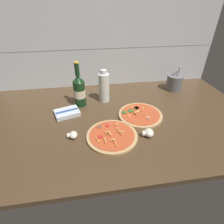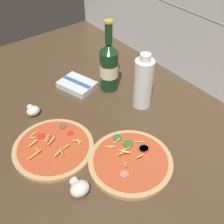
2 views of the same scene
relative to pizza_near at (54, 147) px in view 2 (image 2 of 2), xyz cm
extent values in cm
cube|color=#4C3823|center=(5.61, 16.51, -2.00)|extent=(160.00, 90.00, 2.50)
cube|color=silver|center=(5.61, 62.01, 26.75)|extent=(160.00, 1.00, 60.00)
cube|color=gray|center=(5.61, 61.46, 26.75)|extent=(156.80, 0.16, 0.30)
cylinder|color=tan|center=(0.03, -0.02, -0.14)|extent=(25.29, 25.29, 1.23)
cylinder|color=#C14C28|center=(0.03, -0.02, 0.63)|extent=(22.25, 22.25, 0.30)
cylinder|color=brown|center=(-5.50, 6.74, 0.98)|extent=(2.37, 2.37, 0.40)
cylinder|color=red|center=(-5.91, -1.15, 0.98)|extent=(2.62, 2.62, 0.40)
cylinder|color=red|center=(-1.30, 6.99, 0.98)|extent=(2.05, 2.05, 0.40)
cylinder|color=#EFCC56|center=(0.55, -7.21, 1.48)|extent=(0.68, 3.28, 0.38)
cylinder|color=#EFCC56|center=(-2.09, -0.70, 3.12)|extent=(2.34, 2.54, 0.43)
cylinder|color=#EFCC56|center=(0.27, -5.37, 1.83)|extent=(0.84, 2.44, 0.39)
cylinder|color=#EFCC56|center=(-7.76, -2.58, 1.36)|extent=(0.89, 2.27, 0.45)
cylinder|color=#EFCC56|center=(3.79, 7.00, 1.38)|extent=(2.35, 1.03, 0.46)
cylinder|color=#EFCC56|center=(-3.93, -4.77, 1.82)|extent=(0.51, 2.94, 1.27)
cylinder|color=#EFCC56|center=(3.49, 6.64, 1.65)|extent=(2.10, 2.41, 1.07)
cylinder|color=#EFCC56|center=(-0.50, -4.94, 1.94)|extent=(2.34, 0.53, 0.92)
cylinder|color=#EFCC56|center=(4.70, 0.42, 1.90)|extent=(2.75, 0.91, 0.37)
cylinder|color=#EFCC56|center=(4.70, -1.16, 2.32)|extent=(1.11, 2.48, 0.73)
cylinder|color=#EFCC56|center=(-1.04, -0.05, 2.20)|extent=(1.62, 3.12, 0.86)
cylinder|color=#EFCC56|center=(-6.75, -3.85, 1.31)|extent=(1.25, 1.90, 0.57)
cylinder|color=#EFCC56|center=(3.46, 2.63, 1.74)|extent=(0.37, 2.03, 0.83)
cylinder|color=tan|center=(18.99, 15.34, -0.02)|extent=(25.22, 25.22, 1.45)
cylinder|color=#C14C28|center=(18.99, 15.34, 0.85)|extent=(22.19, 22.19, 0.30)
cylinder|color=red|center=(18.47, 21.23, 1.20)|extent=(2.91, 2.91, 0.40)
cylinder|color=#336628|center=(13.93, 18.71, 1.20)|extent=(3.28, 3.28, 0.40)
cylinder|color=#B7755B|center=(21.97, 10.46, 1.20)|extent=(2.61, 2.61, 0.40)
cylinder|color=#336628|center=(9.90, 17.68, 1.20)|extent=(2.90, 2.90, 0.40)
cylinder|color=brown|center=(18.03, 21.24, 1.20)|extent=(3.31, 3.31, 0.40)
cylinder|color=#EFCC56|center=(15.80, 16.14, 2.10)|extent=(0.74, 3.32, 1.37)
cylinder|color=#EFCC56|center=(15.72, 21.88, 1.58)|extent=(1.83, 2.59, 0.73)
cylinder|color=#EFCC56|center=(17.26, 14.78, 3.25)|extent=(2.15, 2.05, 0.41)
cylinder|color=#EFCC56|center=(12.18, 13.69, 1.94)|extent=(1.55, 1.66, 0.78)
cylinder|color=#EFCC56|center=(16.54, 13.42, 2.72)|extent=(0.55, 1.97, 1.00)
cylinder|color=#EFCC56|center=(16.34, 14.99, 2.74)|extent=(3.01, 1.63, 1.23)
cylinder|color=#EFCC56|center=(15.85, 14.73, 2.40)|extent=(0.95, 2.10, 0.58)
cylinder|color=#EFCC56|center=(20.93, 17.12, 3.26)|extent=(1.00, 2.20, 0.97)
cylinder|color=#EFCC56|center=(11.46, 12.93, 1.62)|extent=(1.91, 1.73, 0.59)
cylinder|color=#EFCC56|center=(20.48, 12.03, 3.07)|extent=(1.85, 1.48, 0.81)
cylinder|color=#EFCC56|center=(11.03, 16.36, 1.55)|extent=(0.96, 2.96, 0.51)
cylinder|color=#143819|center=(-15.08, 33.35, 7.28)|extent=(7.06, 7.06, 16.07)
cone|color=#143819|center=(-15.08, 33.35, 17.04)|extent=(7.06, 7.06, 3.43)
cylinder|color=#143819|center=(-15.08, 33.35, 22.57)|extent=(2.68, 2.68, 7.63)
cylinder|color=gold|center=(-15.08, 33.35, 26.79)|extent=(3.08, 3.08, 0.80)
cylinder|color=beige|center=(-15.08, 33.35, 7.61)|extent=(7.13, 7.13, 5.14)
cylinder|color=silver|center=(0.44, 36.58, 8.52)|extent=(6.80, 6.80, 18.55)
cylinder|color=white|center=(0.44, 36.58, 19.06)|extent=(3.74, 3.74, 2.53)
cylinder|color=white|center=(-20.63, 2.38, 0.91)|extent=(2.13, 2.13, 2.13)
ellipsoid|color=silver|center=(-18.73, 2.38, 0.91)|extent=(4.03, 4.74, 3.32)
cylinder|color=white|center=(16.02, -1.90, 1.17)|extent=(2.48, 2.48, 2.48)
ellipsoid|color=silver|center=(18.22, -1.90, 1.17)|extent=(4.68, 5.50, 3.85)
cube|color=silver|center=(-23.08, 23.43, 0.45)|extent=(16.08, 13.65, 2.40)
cube|color=#335693|center=(-23.08, 23.43, 1.73)|extent=(12.97, 5.62, 0.16)
camera|label=1|loc=(-9.75, -64.43, 57.75)|focal=28.00mm
camera|label=2|loc=(57.17, -21.12, 66.44)|focal=45.00mm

